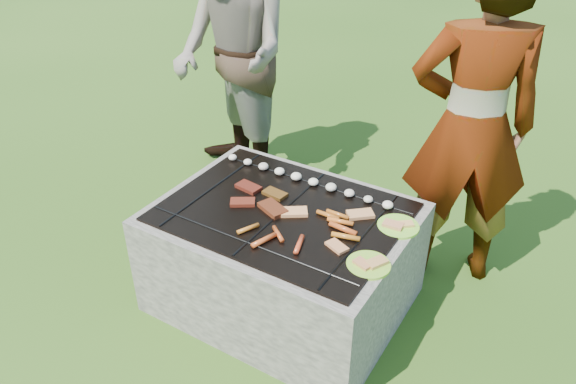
% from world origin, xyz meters
% --- Properties ---
extents(lawn, '(60.00, 60.00, 0.00)m').
position_xyz_m(lawn, '(0.00, 0.00, 0.00)').
color(lawn, '#234912').
rests_on(lawn, ground).
extents(fire_pit, '(1.30, 1.00, 0.62)m').
position_xyz_m(fire_pit, '(0.00, 0.00, 0.28)').
color(fire_pit, '#A9A095').
rests_on(fire_pit, ground).
extents(mushrooms, '(1.05, 0.06, 0.04)m').
position_xyz_m(mushrooms, '(-0.03, 0.31, 0.63)').
color(mushrooms, white).
rests_on(mushrooms, fire_pit).
extents(pork_slabs, '(0.40, 0.27, 0.02)m').
position_xyz_m(pork_slabs, '(-0.15, 0.02, 0.62)').
color(pork_slabs, maroon).
rests_on(pork_slabs, fire_pit).
extents(sausages, '(0.55, 0.46, 0.03)m').
position_xyz_m(sausages, '(0.22, -0.08, 0.62)').
color(sausages, '#C26220').
rests_on(sausages, fire_pit).
extents(bread_on_grate, '(0.46, 0.42, 0.02)m').
position_xyz_m(bread_on_grate, '(0.24, 0.04, 0.62)').
color(bread_on_grate, tan).
rests_on(bread_on_grate, fire_pit).
extents(plate_far, '(0.22, 0.22, 0.03)m').
position_xyz_m(plate_far, '(0.56, 0.19, 0.61)').
color(plate_far, '#D2FC3C').
rests_on(plate_far, fire_pit).
extents(plate_near, '(0.26, 0.26, 0.03)m').
position_xyz_m(plate_near, '(0.56, -0.16, 0.61)').
color(plate_near, '#C1D432').
rests_on(plate_near, fire_pit).
extents(cook, '(0.82, 0.71, 1.90)m').
position_xyz_m(cook, '(0.70, 0.77, 0.95)').
color(cook, '#A5968A').
rests_on(cook, ground).
extents(bystander, '(1.20, 1.12, 1.96)m').
position_xyz_m(bystander, '(-1.03, 0.97, 0.98)').
color(bystander, '#A39187').
rests_on(bystander, ground).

